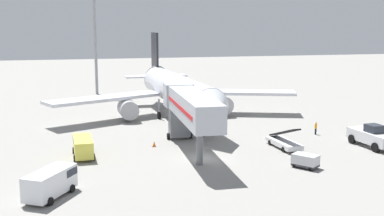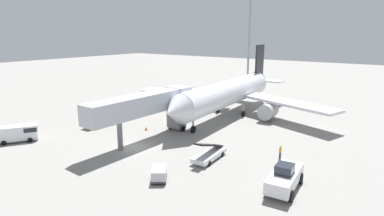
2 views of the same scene
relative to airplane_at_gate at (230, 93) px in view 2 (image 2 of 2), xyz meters
name	(u,v)px [view 2 (image 2 of 2)]	position (x,y,z in m)	size (l,w,h in m)	color
ground_plane	(136,147)	(-1.93, -22.42, -4.31)	(300.00, 300.00, 0.00)	gray
airplane_at_gate	(230,93)	(0.00, 0.00, 0.00)	(39.30, 38.17, 12.67)	silver
jet_bridge	(149,105)	(-2.61, -18.95, 0.83)	(3.86, 18.41, 6.91)	#B2B7C1
pushback_tug	(285,178)	(18.58, -22.27, -3.05)	(3.03, 6.62, 2.73)	white
belt_loader_truck	(209,154)	(8.44, -20.20, -3.56)	(2.37, 5.74, 2.85)	white
service_van_rear_left	(18,133)	(-17.20, -30.43, -2.99)	(4.48, 5.54, 2.31)	white
service_van_far_center	(101,118)	(-14.33, -18.26, -3.11)	(2.31, 5.39, 2.07)	#E5DB4C
baggage_cart_mid_right	(159,173)	(7.24, -27.98, -3.54)	(2.68, 2.88, 1.38)	#38383D
ground_crew_worker_foreground	(280,152)	(15.37, -14.78, -3.43)	(0.44, 0.44, 1.65)	#1E2333
safety_cone_alpha	(146,128)	(-6.13, -16.01, -3.98)	(0.44, 0.44, 0.67)	black
apron_light_mast	(250,11)	(-10.42, 29.03, 16.43)	(2.40, 2.40, 30.73)	#93969B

